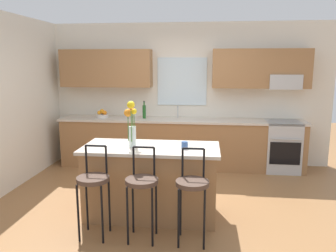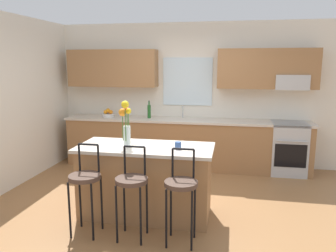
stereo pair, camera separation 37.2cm
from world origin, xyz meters
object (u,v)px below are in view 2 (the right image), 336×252
at_px(flower_vase, 126,122).
at_px(bottle_olive_oil, 149,111).
at_px(oven_range, 288,148).
at_px(bar_stool_far, 181,188).
at_px(kitchen_island, 146,181).
at_px(fruit_bowl_oranges, 108,114).
at_px(mug_ceramic, 178,145).
at_px(bar_stool_near, 85,181).
at_px(bar_stool_middle, 132,184).

xyz_separation_m(flower_vase, bottle_olive_oil, (-0.25, 2.18, -0.18)).
distance_m(oven_range, bar_stool_far, 3.10).
xyz_separation_m(kitchen_island, fruit_bowl_oranges, (-1.30, 2.13, 0.51)).
height_order(bar_stool_far, mug_ceramic, bar_stool_far).
distance_m(bar_stool_near, flower_vase, 0.87).
bearing_deg(bottle_olive_oil, flower_vase, -83.40).
xyz_separation_m(fruit_bowl_oranges, bottle_olive_oil, (0.82, -0.00, 0.08)).
bearing_deg(oven_range, kitchen_island, -134.40).
relative_size(kitchen_island, mug_ceramic, 18.96).
height_order(kitchen_island, bar_stool_middle, bar_stool_middle).
bearing_deg(oven_range, bar_stool_far, -119.23).
bearing_deg(mug_ceramic, bar_stool_near, -151.51).
distance_m(kitchen_island, bottle_olive_oil, 2.26).
relative_size(mug_ceramic, fruit_bowl_oranges, 0.38).
height_order(oven_range, flower_vase, flower_vase).
bearing_deg(kitchen_island, bottle_olive_oil, 102.74).
height_order(kitchen_island, bar_stool_near, bar_stool_near).
bearing_deg(bar_stool_near, fruit_bowl_oranges, 105.41).
xyz_separation_m(bar_stool_far, flower_vase, (-0.78, 0.54, 0.60)).
bearing_deg(oven_range, bar_stool_near, -134.04).
height_order(fruit_bowl_oranges, bottle_olive_oil, bottle_olive_oil).
bearing_deg(bar_stool_far, bar_stool_near, 180.00).
bearing_deg(kitchen_island, mug_ceramic, -8.61).
height_order(oven_range, fruit_bowl_oranges, fruit_bowl_oranges).
relative_size(bar_stool_near, flower_vase, 1.80).
xyz_separation_m(oven_range, bottle_olive_oil, (-2.54, 0.02, 0.59)).
bearing_deg(bar_stool_middle, oven_range, 52.65).
bearing_deg(fruit_bowl_oranges, mug_ceramic, -51.78).
xyz_separation_m(bar_stool_middle, mug_ceramic, (0.43, 0.53, 0.33)).
xyz_separation_m(bar_stool_near, fruit_bowl_oranges, (-0.75, 2.73, 0.34)).
bearing_deg(bottle_olive_oil, mug_ceramic, -67.48).
xyz_separation_m(bar_stool_middle, bar_stool_far, (0.55, 0.00, 0.00)).
xyz_separation_m(flower_vase, mug_ceramic, (0.66, -0.01, -0.27)).
bearing_deg(mug_ceramic, oven_range, 53.03).
xyz_separation_m(kitchen_island, bar_stool_far, (0.55, -0.60, 0.17)).
bearing_deg(bar_stool_middle, mug_ceramic, 51.11).
distance_m(bar_stool_middle, flower_vase, 0.84).
height_order(mug_ceramic, bottle_olive_oil, bottle_olive_oil).
distance_m(oven_range, kitchen_island, 2.95).
relative_size(oven_range, bottle_olive_oil, 2.79).
distance_m(mug_ceramic, bottle_olive_oil, 2.38).
distance_m(oven_range, fruit_bowl_oranges, 3.40).
height_order(bar_stool_middle, fruit_bowl_oranges, fruit_bowl_oranges).
relative_size(kitchen_island, flower_vase, 2.94).
relative_size(bar_stool_middle, bottle_olive_oil, 3.16).
distance_m(flower_vase, mug_ceramic, 0.71).
bearing_deg(kitchen_island, flower_vase, -166.36).
bearing_deg(fruit_bowl_oranges, bottle_olive_oil, -0.29).
bearing_deg(bar_stool_near, bar_stool_far, 0.00).
height_order(oven_range, bar_stool_middle, bar_stool_middle).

